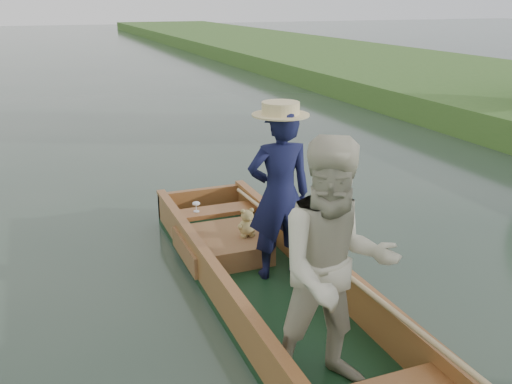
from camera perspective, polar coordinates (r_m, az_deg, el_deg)
name	(u,v)px	position (r m, az deg, el deg)	size (l,w,h in m)	color
ground	(281,313)	(5.19, 2.47, -12.00)	(120.00, 120.00, 0.00)	#283D30
trees_far	(131,12)	(7.75, -12.36, 17.13)	(21.07, 3.89, 4.30)	#47331E
punt	(294,261)	(4.65, 3.81, -6.90)	(1.17, 5.00, 1.87)	black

